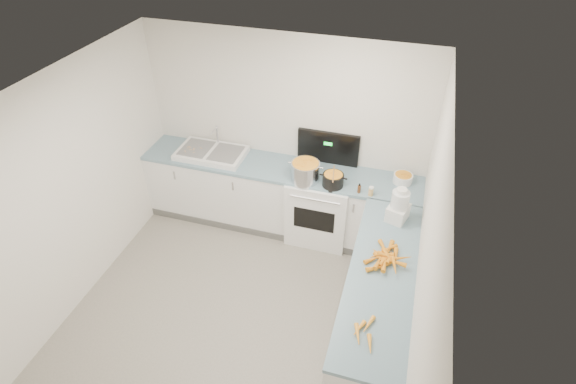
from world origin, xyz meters
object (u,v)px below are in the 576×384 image
(stove, at_px, (320,205))
(sink, at_px, (211,153))
(spice_jar, at_px, (371,192))
(food_processor, at_px, (399,206))
(extract_bottle, at_px, (359,189))
(mixing_bowl, at_px, (403,178))
(black_pot, at_px, (333,181))
(steel_pot, at_px, (305,172))

(stove, height_order, sink, stove)
(spice_jar, relative_size, food_processor, 0.24)
(extract_bottle, bearing_deg, food_processor, -36.87)
(stove, height_order, spice_jar, stove)
(sink, relative_size, spice_jar, 8.90)
(mixing_bowl, height_order, extract_bottle, mixing_bowl)
(extract_bottle, bearing_deg, black_pot, 171.66)
(sink, height_order, extract_bottle, sink)
(food_processor, bearing_deg, stove, 148.97)
(extract_bottle, bearing_deg, mixing_bowl, 37.23)
(sink, height_order, food_processor, food_processor)
(steel_pot, xyz_separation_m, black_pot, (0.34, -0.03, -0.04))
(black_pot, relative_size, extract_bottle, 2.56)
(stove, distance_m, sink, 1.54)
(sink, height_order, mixing_bowl, sink)
(black_pot, xyz_separation_m, extract_bottle, (0.31, -0.05, -0.02))
(stove, bearing_deg, food_processor, -31.03)
(extract_bottle, bearing_deg, spice_jar, -5.63)
(stove, height_order, mixing_bowl, stove)
(stove, height_order, black_pot, stove)
(extract_bottle, bearing_deg, stove, 155.32)
(extract_bottle, relative_size, food_processor, 0.24)
(stove, height_order, food_processor, stove)
(black_pot, height_order, spice_jar, black_pot)
(stove, distance_m, food_processor, 1.27)
(stove, relative_size, food_processor, 3.45)
(spice_jar, height_order, food_processor, food_processor)
(stove, relative_size, sink, 1.58)
(steel_pot, relative_size, extract_bottle, 3.56)
(extract_bottle, distance_m, food_processor, 0.59)
(mixing_bowl, distance_m, extract_bottle, 0.57)
(black_pot, xyz_separation_m, food_processor, (0.77, -0.39, 0.10))
(sink, xyz_separation_m, steel_pot, (1.28, -0.17, 0.07))
(steel_pot, xyz_separation_m, extract_bottle, (0.65, -0.07, -0.06))
(mixing_bowl, height_order, spice_jar, mixing_bowl)
(stove, distance_m, steel_pot, 0.61)
(sink, bearing_deg, food_processor, -13.69)
(black_pot, bearing_deg, steel_pot, 175.61)
(spice_jar, bearing_deg, steel_pot, 173.82)
(black_pot, relative_size, food_processor, 0.62)
(black_pot, bearing_deg, food_processor, -26.85)
(sink, distance_m, mixing_bowl, 2.39)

